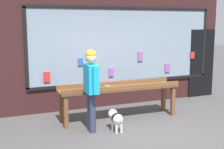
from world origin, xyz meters
TOP-DOWN VIEW (x-y plane):
  - ground_plane at (0.00, 0.00)m, footprint 40.00×40.00m
  - shopfront_facade at (0.10, 2.39)m, footprint 7.73×0.29m
  - display_table_main at (0.00, 1.11)m, footprint 2.94×0.71m
  - person_browsing at (-0.91, 0.53)m, footprint 0.25×0.69m
  - small_dog at (-0.43, 0.34)m, footprint 0.25×0.55m

SIDE VIEW (x-z plane):
  - ground_plane at x=0.00m, z-range 0.00..0.00m
  - small_dog at x=-0.43m, z-range 0.08..0.52m
  - display_table_main at x=0.00m, z-range 0.27..1.15m
  - person_browsing at x=-0.91m, z-range 0.16..1.93m
  - shopfront_facade at x=0.10m, z-range -0.01..3.31m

